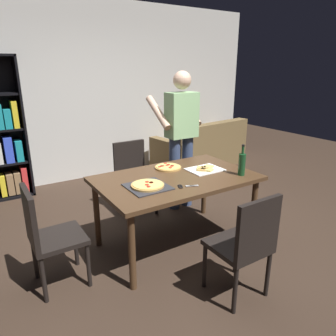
{
  "coord_description": "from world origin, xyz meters",
  "views": [
    {
      "loc": [
        -1.64,
        -2.44,
        1.8
      ],
      "look_at": [
        0.0,
        0.15,
        0.8
      ],
      "focal_mm": 33.48,
      "sensor_mm": 36.0,
      "label": 1
    }
  ],
  "objects_px": {
    "person_serving_pizza": "(181,133)",
    "kitchen_scissors": "(184,186)",
    "second_pizza_plain": "(168,167)",
    "chair_far_side": "(133,173)",
    "chair_left_end": "(46,232)",
    "couch": "(202,151)",
    "dining_table": "(176,184)",
    "wine_bottle": "(242,164)",
    "pepperoni_pizza_on_tray": "(148,186)",
    "chair_near_camera": "(246,242)"
  },
  "relations": [
    {
      "from": "pepperoni_pizza_on_tray",
      "to": "couch",
      "type": "bearing_deg",
      "value": 42.37
    },
    {
      "from": "second_pizza_plain",
      "to": "kitchen_scissors",
      "type": "bearing_deg",
      "value": -106.99
    },
    {
      "from": "couch",
      "to": "chair_left_end",
      "type": "bearing_deg",
      "value": -147.98
    },
    {
      "from": "chair_far_side",
      "to": "chair_left_end",
      "type": "relative_size",
      "value": 1.0
    },
    {
      "from": "kitchen_scissors",
      "to": "second_pizza_plain",
      "type": "distance_m",
      "value": 0.57
    },
    {
      "from": "second_pizza_plain",
      "to": "couch",
      "type": "bearing_deg",
      "value": 43.11
    },
    {
      "from": "chair_near_camera",
      "to": "couch",
      "type": "height_order",
      "value": "chair_near_camera"
    },
    {
      "from": "chair_left_end",
      "to": "kitchen_scissors",
      "type": "distance_m",
      "value": 1.24
    },
    {
      "from": "kitchen_scissors",
      "to": "wine_bottle",
      "type": "bearing_deg",
      "value": -3.48
    },
    {
      "from": "chair_near_camera",
      "to": "chair_left_end",
      "type": "bearing_deg",
      "value": 142.48
    },
    {
      "from": "person_serving_pizza",
      "to": "couch",
      "type": "bearing_deg",
      "value": 42.73
    },
    {
      "from": "chair_near_camera",
      "to": "chair_far_side",
      "type": "xyz_separation_m",
      "value": [
        0.0,
        1.95,
        0.0
      ]
    },
    {
      "from": "person_serving_pizza",
      "to": "second_pizza_plain",
      "type": "relative_size",
      "value": 6.15
    },
    {
      "from": "chair_near_camera",
      "to": "pepperoni_pizza_on_tray",
      "type": "distance_m",
      "value": 0.99
    },
    {
      "from": "kitchen_scissors",
      "to": "second_pizza_plain",
      "type": "bearing_deg",
      "value": 73.01
    },
    {
      "from": "wine_bottle",
      "to": "chair_left_end",
      "type": "bearing_deg",
      "value": 170.5
    },
    {
      "from": "couch",
      "to": "pepperoni_pizza_on_tray",
      "type": "height_order",
      "value": "couch"
    },
    {
      "from": "chair_left_end",
      "to": "pepperoni_pizza_on_tray",
      "type": "relative_size",
      "value": 2.48
    },
    {
      "from": "dining_table",
      "to": "second_pizza_plain",
      "type": "xyz_separation_m",
      "value": [
        0.08,
        0.27,
        0.09
      ]
    },
    {
      "from": "chair_far_side",
      "to": "wine_bottle",
      "type": "height_order",
      "value": "wine_bottle"
    },
    {
      "from": "chair_left_end",
      "to": "chair_far_side",
      "type": "bearing_deg",
      "value": 37.52
    },
    {
      "from": "person_serving_pizza",
      "to": "pepperoni_pizza_on_tray",
      "type": "height_order",
      "value": "person_serving_pizza"
    },
    {
      "from": "chair_near_camera",
      "to": "chair_left_end",
      "type": "distance_m",
      "value": 1.6
    },
    {
      "from": "chair_left_end",
      "to": "couch",
      "type": "xyz_separation_m",
      "value": [
        3.18,
        1.99,
        -0.21
      ]
    },
    {
      "from": "chair_left_end",
      "to": "second_pizza_plain",
      "type": "relative_size",
      "value": 3.17
    },
    {
      "from": "kitchen_scissors",
      "to": "second_pizza_plain",
      "type": "xyz_separation_m",
      "value": [
        0.17,
        0.54,
        0.01
      ]
    },
    {
      "from": "chair_left_end",
      "to": "couch",
      "type": "relative_size",
      "value": 0.5
    },
    {
      "from": "wine_bottle",
      "to": "second_pizza_plain",
      "type": "relative_size",
      "value": 1.11
    },
    {
      "from": "chair_near_camera",
      "to": "chair_far_side",
      "type": "relative_size",
      "value": 1.0
    },
    {
      "from": "dining_table",
      "to": "chair_near_camera",
      "type": "xyz_separation_m",
      "value": [
        -0.0,
        -0.97,
        -0.16
      ]
    },
    {
      "from": "chair_left_end",
      "to": "second_pizza_plain",
      "type": "distance_m",
      "value": 1.4
    },
    {
      "from": "dining_table",
      "to": "couch",
      "type": "bearing_deg",
      "value": 46.16
    },
    {
      "from": "person_serving_pizza",
      "to": "second_pizza_plain",
      "type": "height_order",
      "value": "person_serving_pizza"
    },
    {
      "from": "chair_far_side",
      "to": "wine_bottle",
      "type": "distance_m",
      "value": 1.46
    },
    {
      "from": "couch",
      "to": "second_pizza_plain",
      "type": "xyz_separation_m",
      "value": [
        -1.83,
        -1.71,
        0.46
      ]
    },
    {
      "from": "dining_table",
      "to": "chair_near_camera",
      "type": "height_order",
      "value": "chair_near_camera"
    },
    {
      "from": "person_serving_pizza",
      "to": "kitchen_scissors",
      "type": "distance_m",
      "value": 1.24
    },
    {
      "from": "couch",
      "to": "person_serving_pizza",
      "type": "xyz_separation_m",
      "value": [
        -1.34,
        -1.23,
        0.7
      ]
    },
    {
      "from": "dining_table",
      "to": "wine_bottle",
      "type": "bearing_deg",
      "value": -27.96
    },
    {
      "from": "chair_far_side",
      "to": "kitchen_scissors",
      "type": "distance_m",
      "value": 1.27
    },
    {
      "from": "pepperoni_pizza_on_tray",
      "to": "chair_far_side",
      "type": "bearing_deg",
      "value": 70.61
    },
    {
      "from": "chair_far_side",
      "to": "pepperoni_pizza_on_tray",
      "type": "bearing_deg",
      "value": -109.39
    },
    {
      "from": "pepperoni_pizza_on_tray",
      "to": "kitchen_scissors",
      "type": "xyz_separation_m",
      "value": [
        0.29,
        -0.17,
        -0.01
      ]
    },
    {
      "from": "second_pizza_plain",
      "to": "chair_left_end",
      "type": "bearing_deg",
      "value": -168.51
    },
    {
      "from": "couch",
      "to": "wine_bottle",
      "type": "bearing_deg",
      "value": -119.97
    },
    {
      "from": "person_serving_pizza",
      "to": "kitchen_scissors",
      "type": "height_order",
      "value": "person_serving_pizza"
    },
    {
      "from": "chair_near_camera",
      "to": "kitchen_scissors",
      "type": "relative_size",
      "value": 4.57
    },
    {
      "from": "dining_table",
      "to": "chair_left_end",
      "type": "bearing_deg",
      "value": 180.0
    },
    {
      "from": "chair_far_side",
      "to": "chair_left_end",
      "type": "bearing_deg",
      "value": -142.48
    },
    {
      "from": "chair_left_end",
      "to": "wine_bottle",
      "type": "bearing_deg",
      "value": -9.5
    }
  ]
}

